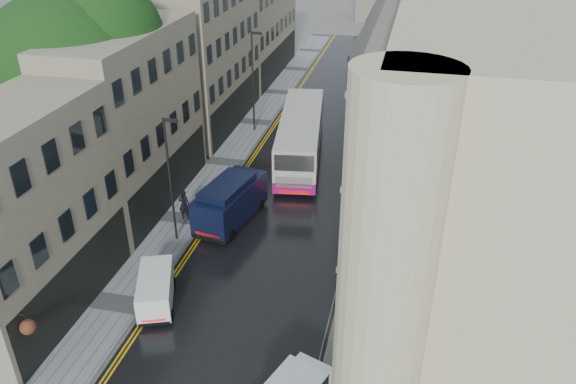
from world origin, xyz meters
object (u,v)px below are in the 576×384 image
at_px(cream_bus, 278,157).
at_px(navy_van, 198,212).
at_px(tree_far, 169,56).
at_px(pedestrian, 184,205).
at_px(lamp_post_near, 170,182).
at_px(white_van, 138,308).
at_px(tree_near, 75,101).
at_px(white_lorry, 355,105).
at_px(lamp_post_far, 253,83).

height_order(cream_bus, navy_van, cream_bus).
height_order(tree_far, pedestrian, tree_far).
bearing_deg(tree_far, lamp_post_near, -66.90).
height_order(tree_far, white_van, tree_far).
relative_size(tree_far, cream_bus, 0.99).
bearing_deg(white_van, tree_near, 108.77).
xyz_separation_m(tree_near, cream_bus, (11.09, 5.86, -5.20)).
height_order(tree_far, cream_bus, tree_far).
height_order(pedestrian, lamp_post_near, lamp_post_near).
xyz_separation_m(tree_far, pedestrian, (6.49, -13.83, -5.11)).
relative_size(pedestrian, lamp_post_near, 0.27).
distance_m(tree_far, navy_van, 17.61).
relative_size(tree_far, navy_van, 2.20).
relative_size(tree_near, lamp_post_near, 1.86).
bearing_deg(cream_bus, lamp_post_near, -121.91).
height_order(white_lorry, navy_van, white_lorry).
height_order(tree_near, navy_van, tree_near).
relative_size(white_lorry, lamp_post_near, 1.03).
distance_m(tree_far, lamp_post_near, 17.59).
bearing_deg(white_van, navy_van, 69.42).
bearing_deg(lamp_post_near, pedestrian, 101.25).
distance_m(tree_near, lamp_post_near, 8.35).
bearing_deg(tree_near, navy_van, -13.68).
bearing_deg(lamp_post_near, tree_near, 159.39).
distance_m(tree_near, white_lorry, 22.98).
distance_m(navy_van, lamp_post_near, 2.82).
bearing_deg(tree_far, lamp_post_far, 8.12).
bearing_deg(navy_van, white_van, -79.43).
height_order(tree_near, lamp_post_far, tree_near).
bearing_deg(navy_van, tree_near, 176.89).
bearing_deg(lamp_post_near, lamp_post_far, 92.84).
height_order(white_lorry, white_van, white_lorry).
distance_m(white_van, lamp_post_far, 24.22).
xyz_separation_m(cream_bus, navy_van, (-2.89, -7.85, -0.28)).
height_order(white_van, lamp_post_far, lamp_post_far).
bearing_deg(lamp_post_near, cream_bus, 68.43).
height_order(tree_near, pedestrian, tree_near).
bearing_deg(white_van, cream_bus, 59.09).
distance_m(pedestrian, lamp_post_far, 15.11).
height_order(tree_near, lamp_post_near, tree_near).
distance_m(tree_near, cream_bus, 13.58).
xyz_separation_m(tree_near, pedestrian, (6.79, -0.83, -5.83)).
distance_m(lamp_post_near, lamp_post_far, 16.99).
xyz_separation_m(tree_far, white_van, (7.90, -23.00, -5.38)).
distance_m(navy_van, lamp_post_far, 16.23).
bearing_deg(tree_near, white_lorry, 47.77).
distance_m(tree_near, tree_far, 13.02).
xyz_separation_m(cream_bus, lamp_post_near, (-3.95, -8.89, 2.12)).
distance_m(tree_far, cream_bus, 13.70).
bearing_deg(pedestrian, lamp_post_far, -92.43).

